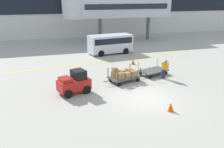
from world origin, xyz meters
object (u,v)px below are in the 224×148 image
Objects in this scene: baggage_cart_lead at (124,75)px; safety_cone_near at (133,62)px; baggage_tug at (74,83)px; baggage_cart_middle at (153,71)px; shuttle_van at (110,43)px; baggage_handler at (164,68)px; safety_cone_far at (171,107)px.

safety_cone_near is at bearing 60.82° from baggage_cart_lead.
baggage_tug is 0.76× the size of baggage_cart_middle.
shuttle_van is (-1.24, 8.43, 0.89)m from baggage_cart_middle.
shuttle_van is at bearing 98.37° from baggage_cart_middle.
baggage_cart_lead is (3.96, 1.25, -0.20)m from baggage_tug.
baggage_cart_lead is 1.97× the size of baggage_handler.
baggage_handler is at bearing 65.86° from safety_cone_far.
baggage_cart_lead is at bearing -119.18° from safety_cone_near.
baggage_cart_lead is 5.00m from safety_cone_near.
safety_cone_far is at bearing -41.27° from baggage_tug.
safety_cone_near is at bearing 81.06° from safety_cone_far.
baggage_handler is at bearing -4.70° from baggage_cart_lead.
safety_cone_near is at bearing 97.05° from baggage_cart_middle.
shuttle_van reaches higher than safety_cone_far.
baggage_cart_middle is 1.33m from baggage_handler.
shuttle_van is 5.13m from safety_cone_near.
baggage_tug is 8.52m from safety_cone_near.
shuttle_van is 9.12× the size of safety_cone_far.
baggage_handler is 2.84× the size of safety_cone_near.
baggage_handler is at bearing -80.23° from safety_cone_near.
baggage_cart_middle is 3.49m from safety_cone_near.
baggage_tug is 1.49× the size of baggage_handler.
baggage_tug reaches higher than safety_cone_near.
baggage_cart_middle is 5.60× the size of safety_cone_near.
safety_cone_near is at bearing 41.24° from baggage_tug.
baggage_tug is 7.17m from baggage_cart_middle.
shuttle_van reaches higher than baggage_cart_middle.
baggage_cart_middle is at bearing -81.63° from shuttle_van.
baggage_cart_middle reaches higher than safety_cone_far.
baggage_cart_lead is at bearing 175.30° from baggage_handler.
baggage_tug reaches higher than safety_cone_far.
baggage_handler is at bearing 7.79° from baggage_tug.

